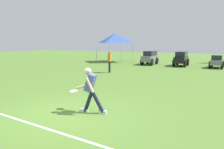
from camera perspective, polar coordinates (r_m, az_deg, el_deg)
ground_plane at (r=7.09m, az=-11.69°, el=-9.98°), size 80.00×80.00×0.00m
field_line_paint at (r=6.29m, az=-18.56°, el=-12.67°), size 23.50×2.45×0.01m
frisbee_thrower at (r=6.87m, az=-5.61°, el=-3.51°), size 1.11×0.47×1.43m
frisbee_in_flight at (r=7.34m, az=-9.95°, el=-4.34°), size 0.32×0.32×0.05m
teammate_near_sideline at (r=15.88m, az=-0.66°, el=3.87°), size 0.28×0.49×1.56m
parked_car_slot_a at (r=21.94m, az=9.86°, el=4.47°), size 1.18×2.41×1.34m
parked_car_slot_b at (r=21.26m, az=17.65°, el=4.06°), size 1.15×2.41×1.34m
parked_car_slot_c at (r=20.83m, az=25.71°, el=3.10°), size 1.17×2.24×1.10m
event_tent at (r=24.62m, az=0.82°, el=9.47°), size 3.21×3.21×3.17m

